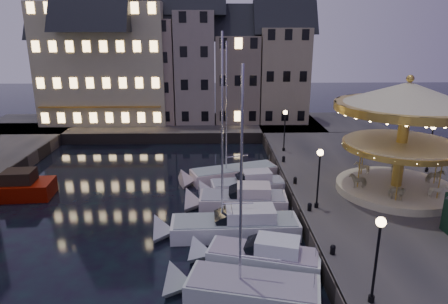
{
  "coord_description": "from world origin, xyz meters",
  "views": [
    {
      "loc": [
        0.23,
        -24.01,
        12.95
      ],
      "look_at": [
        1.0,
        8.0,
        3.2
      ],
      "focal_mm": 32.0,
      "sensor_mm": 36.0,
      "label": 1
    }
  ],
  "objects_px": {
    "red_fishing_boat": "(4,190)",
    "bollard_d": "(284,159)",
    "motorboat_e": "(243,187)",
    "motorboat_a": "(241,289)",
    "streetlamp_b": "(319,170)",
    "carousel": "(405,117)",
    "bollard_a": "(333,249)",
    "streetlamp_a": "(378,248)",
    "bollard_b": "(310,206)",
    "bollard_c": "(295,180)",
    "motorboat_f": "(228,175)",
    "streetlamp_c": "(285,125)",
    "motorboat_c": "(229,226)",
    "streetlamp_d": "(431,141)",
    "motorboat_b": "(256,257)",
    "motorboat_d": "(238,201)"
  },
  "relations": [
    {
      "from": "bollard_b",
      "to": "motorboat_c",
      "type": "distance_m",
      "value": 5.63
    },
    {
      "from": "streetlamp_a",
      "to": "bollard_b",
      "type": "distance_m",
      "value": 9.82
    },
    {
      "from": "bollard_c",
      "to": "motorboat_f",
      "type": "distance_m",
      "value": 6.77
    },
    {
      "from": "motorboat_c",
      "to": "streetlamp_d",
      "type": "bearing_deg",
      "value": 25.92
    },
    {
      "from": "bollard_d",
      "to": "motorboat_c",
      "type": "bearing_deg",
      "value": -115.57
    },
    {
      "from": "bollard_c",
      "to": "streetlamp_a",
      "type": "bearing_deg",
      "value": -87.63
    },
    {
      "from": "streetlamp_a",
      "to": "bollard_b",
      "type": "bearing_deg",
      "value": 93.61
    },
    {
      "from": "motorboat_c",
      "to": "motorboat_d",
      "type": "height_order",
      "value": "motorboat_c"
    },
    {
      "from": "bollard_a",
      "to": "motorboat_e",
      "type": "distance_m",
      "value": 12.26
    },
    {
      "from": "streetlamp_a",
      "to": "motorboat_c",
      "type": "bearing_deg",
      "value": 125.37
    },
    {
      "from": "streetlamp_d",
      "to": "bollard_a",
      "type": "xyz_separation_m",
      "value": [
        -11.9,
        -13.0,
        -2.41
      ]
    },
    {
      "from": "motorboat_a",
      "to": "motorboat_c",
      "type": "bearing_deg",
      "value": 93.36
    },
    {
      "from": "bollard_b",
      "to": "red_fishing_boat",
      "type": "height_order",
      "value": "red_fishing_boat"
    },
    {
      "from": "streetlamp_a",
      "to": "bollard_c",
      "type": "distance_m",
      "value": 14.71
    },
    {
      "from": "bollard_d",
      "to": "motorboat_a",
      "type": "relative_size",
      "value": 0.04
    },
    {
      "from": "bollard_b",
      "to": "streetlamp_d",
      "type": "bearing_deg",
      "value": 32.22
    },
    {
      "from": "motorboat_e",
      "to": "carousel",
      "type": "relative_size",
      "value": 0.71
    },
    {
      "from": "motorboat_a",
      "to": "streetlamp_b",
      "type": "bearing_deg",
      "value": 54.32
    },
    {
      "from": "motorboat_b",
      "to": "streetlamp_d",
      "type": "bearing_deg",
      "value": 37.29
    },
    {
      "from": "motorboat_f",
      "to": "carousel",
      "type": "height_order",
      "value": "motorboat_f"
    },
    {
      "from": "red_fishing_boat",
      "to": "bollard_d",
      "type": "bearing_deg",
      "value": 11.57
    },
    {
      "from": "red_fishing_boat",
      "to": "motorboat_e",
      "type": "bearing_deg",
      "value": 0.91
    },
    {
      "from": "bollard_b",
      "to": "streetlamp_a",
      "type": "bearing_deg",
      "value": -86.39
    },
    {
      "from": "bollard_d",
      "to": "motorboat_e",
      "type": "xyz_separation_m",
      "value": [
        -4.07,
        -4.48,
        -0.96
      ]
    },
    {
      "from": "motorboat_c",
      "to": "red_fishing_boat",
      "type": "xyz_separation_m",
      "value": [
        -17.9,
        6.66,
        0.03
      ]
    },
    {
      "from": "motorboat_b",
      "to": "carousel",
      "type": "bearing_deg",
      "value": 34.46
    },
    {
      "from": "bollard_c",
      "to": "motorboat_f",
      "type": "bearing_deg",
      "value": 140.79
    },
    {
      "from": "motorboat_a",
      "to": "motorboat_c",
      "type": "relative_size",
      "value": 1.02
    },
    {
      "from": "streetlamp_b",
      "to": "bollard_a",
      "type": "xyz_separation_m",
      "value": [
        -0.6,
        -6.0,
        -2.41
      ]
    },
    {
      "from": "streetlamp_a",
      "to": "streetlamp_d",
      "type": "xyz_separation_m",
      "value": [
        11.3,
        17.0,
        0.0
      ]
    },
    {
      "from": "motorboat_b",
      "to": "motorboat_f",
      "type": "xyz_separation_m",
      "value": [
        -1.13,
        13.87,
        -0.11
      ]
    },
    {
      "from": "motorboat_b",
      "to": "motorboat_f",
      "type": "bearing_deg",
      "value": 94.65
    },
    {
      "from": "streetlamp_b",
      "to": "motorboat_e",
      "type": "bearing_deg",
      "value": 130.24
    },
    {
      "from": "motorboat_f",
      "to": "carousel",
      "type": "relative_size",
      "value": 1.18
    },
    {
      "from": "streetlamp_d",
      "to": "motorboat_b",
      "type": "distance_m",
      "value": 20.33
    },
    {
      "from": "streetlamp_d",
      "to": "motorboat_b",
      "type": "relative_size",
      "value": 0.57
    },
    {
      "from": "streetlamp_b",
      "to": "red_fishing_boat",
      "type": "bearing_deg",
      "value": 167.73
    },
    {
      "from": "bollard_d",
      "to": "bollard_b",
      "type": "bearing_deg",
      "value": -90.0
    },
    {
      "from": "motorboat_d",
      "to": "carousel",
      "type": "height_order",
      "value": "carousel"
    },
    {
      "from": "streetlamp_c",
      "to": "bollard_c",
      "type": "relative_size",
      "value": 7.32
    },
    {
      "from": "streetlamp_c",
      "to": "motorboat_c",
      "type": "bearing_deg",
      "value": -112.12
    },
    {
      "from": "bollard_b",
      "to": "motorboat_f",
      "type": "xyz_separation_m",
      "value": [
        -5.18,
        9.23,
        -1.07
      ]
    },
    {
      "from": "streetlamp_d",
      "to": "carousel",
      "type": "distance_m",
      "value": 7.09
    },
    {
      "from": "motorboat_e",
      "to": "streetlamp_a",
      "type": "bearing_deg",
      "value": -73.25
    },
    {
      "from": "bollard_b",
      "to": "motorboat_a",
      "type": "relative_size",
      "value": 0.04
    },
    {
      "from": "bollard_d",
      "to": "motorboat_d",
      "type": "xyz_separation_m",
      "value": [
        -4.68,
        -7.32,
        -0.96
      ]
    },
    {
      "from": "streetlamp_c",
      "to": "motorboat_e",
      "type": "xyz_separation_m",
      "value": [
        -4.67,
        -7.98,
        -3.38
      ]
    },
    {
      "from": "bollard_d",
      "to": "carousel",
      "type": "distance_m",
      "value": 11.7
    },
    {
      "from": "bollard_b",
      "to": "carousel",
      "type": "xyz_separation_m",
      "value": [
        7.24,
        3.11,
        5.46
      ]
    },
    {
      "from": "red_fishing_boat",
      "to": "motorboat_b",
      "type": "bearing_deg",
      "value": -28.2
    }
  ]
}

